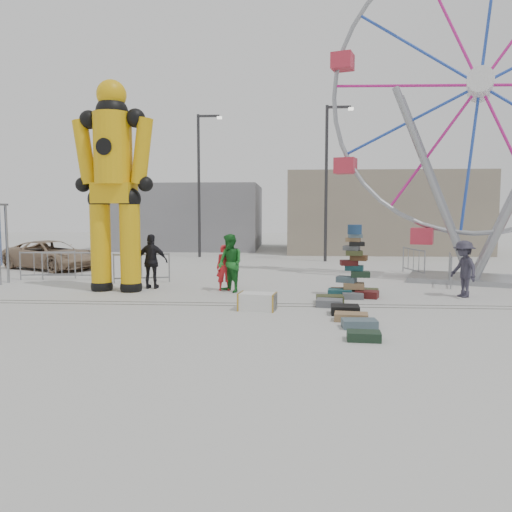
# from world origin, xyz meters

# --- Properties ---
(ground) EXTENTS (90.00, 90.00, 0.00)m
(ground) POSITION_xyz_m (0.00, 0.00, 0.00)
(ground) COLOR #9E9E99
(ground) RESTS_ON ground
(track_line_near) EXTENTS (40.00, 0.04, 0.01)m
(track_line_near) POSITION_xyz_m (0.00, 0.60, 0.00)
(track_line_near) COLOR #47443F
(track_line_near) RESTS_ON ground
(track_line_far) EXTENTS (40.00, 0.04, 0.01)m
(track_line_far) POSITION_xyz_m (0.00, 1.00, 0.00)
(track_line_far) COLOR #47443F
(track_line_far) RESTS_ON ground
(building_right) EXTENTS (12.00, 8.00, 5.00)m
(building_right) POSITION_xyz_m (7.00, 20.00, 2.50)
(building_right) COLOR gray
(building_right) RESTS_ON ground
(building_left) EXTENTS (10.00, 8.00, 4.40)m
(building_left) POSITION_xyz_m (-6.00, 22.00, 2.20)
(building_left) COLOR gray
(building_left) RESTS_ON ground
(lamp_post_right) EXTENTS (1.41, 0.25, 8.00)m
(lamp_post_right) POSITION_xyz_m (3.09, 13.00, 4.48)
(lamp_post_right) COLOR #2D2D30
(lamp_post_right) RESTS_ON ground
(lamp_post_left) EXTENTS (1.41, 0.25, 8.00)m
(lamp_post_left) POSITION_xyz_m (-3.91, 15.00, 4.48)
(lamp_post_left) COLOR #2D2D30
(lamp_post_left) RESTS_ON ground
(suitcase_tower) EXTENTS (1.66, 1.39, 2.24)m
(suitcase_tower) POSITION_xyz_m (3.09, 2.39, 0.63)
(suitcase_tower) COLOR #1B4D52
(suitcase_tower) RESTS_ON ground
(crash_test_dummy) EXTENTS (2.82, 1.24, 7.07)m
(crash_test_dummy) POSITION_xyz_m (-4.64, 2.93, 3.72)
(crash_test_dummy) COLOR black
(crash_test_dummy) RESTS_ON ground
(ferris_wheel) EXTENTS (10.46, 4.04, 12.77)m
(ferris_wheel) POSITION_xyz_m (8.00, 5.99, 6.29)
(ferris_wheel) COLOR gray
(ferris_wheel) RESTS_ON ground
(steamer_trunk) EXTENTS (1.06, 0.72, 0.46)m
(steamer_trunk) POSITION_xyz_m (0.23, 0.04, 0.23)
(steamer_trunk) COLOR silver
(steamer_trunk) RESTS_ON ground
(row_case_0) EXTENTS (0.78, 0.50, 0.21)m
(row_case_0) POSITION_xyz_m (2.27, 1.30, 0.10)
(row_case_0) COLOR #3C4221
(row_case_0) RESTS_ON ground
(row_case_1) EXTENTS (0.79, 0.65, 0.20)m
(row_case_1) POSITION_xyz_m (2.21, 0.68, 0.10)
(row_case_1) COLOR slate
(row_case_1) RESTS_ON ground
(row_case_2) EXTENTS (0.75, 0.62, 0.23)m
(row_case_2) POSITION_xyz_m (2.53, -0.35, 0.12)
(row_case_2) COLOR black
(row_case_2) RESTS_ON ground
(row_case_3) EXTENTS (0.86, 0.57, 0.20)m
(row_case_3) POSITION_xyz_m (2.59, -1.12, 0.10)
(row_case_3) COLOR #98744D
(row_case_3) RESTS_ON ground
(row_case_4) EXTENTS (0.81, 0.50, 0.20)m
(row_case_4) POSITION_xyz_m (2.68, -1.84, 0.10)
(row_case_4) COLOR #4D636E
(row_case_4) RESTS_ON ground
(row_case_5) EXTENTS (0.72, 0.49, 0.19)m
(row_case_5) POSITION_xyz_m (2.62, -2.95, 0.10)
(row_case_5) COLOR #1B3121
(row_case_5) RESTS_ON ground
(barricade_dummy_a) EXTENTS (1.95, 0.63, 1.10)m
(barricade_dummy_a) POSITION_xyz_m (-8.26, 5.52, 0.55)
(barricade_dummy_a) COLOR gray
(barricade_dummy_a) RESTS_ON ground
(barricade_dummy_b) EXTENTS (2.00, 0.29, 1.10)m
(barricade_dummy_b) POSITION_xyz_m (-7.37, 5.38, 0.55)
(barricade_dummy_b) COLOR gray
(barricade_dummy_b) RESTS_ON ground
(barricade_dummy_c) EXTENTS (1.97, 0.55, 1.10)m
(barricade_dummy_c) POSITION_xyz_m (-4.34, 4.82, 0.55)
(barricade_dummy_c) COLOR gray
(barricade_dummy_c) RESTS_ON ground
(barricade_wheel_front) EXTENTS (0.64, 1.95, 1.10)m
(barricade_wheel_front) POSITION_xyz_m (6.86, 4.99, 0.55)
(barricade_wheel_front) COLOR gray
(barricade_wheel_front) RESTS_ON ground
(barricade_wheel_back) EXTENTS (0.49, 1.98, 1.10)m
(barricade_wheel_back) POSITION_xyz_m (6.27, 7.88, 0.55)
(barricade_wheel_back) COLOR gray
(barricade_wheel_back) RESTS_ON ground
(pedestrian_red) EXTENTS (0.60, 0.44, 1.53)m
(pedestrian_red) POSITION_xyz_m (-1.06, 3.28, 0.76)
(pedestrian_red) COLOR red
(pedestrian_red) RESTS_ON ground
(pedestrian_green) EXTENTS (1.15, 1.17, 1.91)m
(pedestrian_green) POSITION_xyz_m (-0.84, 2.96, 0.95)
(pedestrian_green) COLOR #1B6C23
(pedestrian_green) RESTS_ON ground
(pedestrian_black) EXTENTS (1.10, 0.48, 1.87)m
(pedestrian_black) POSITION_xyz_m (-3.59, 3.51, 0.93)
(pedestrian_black) COLOR black
(pedestrian_black) RESTS_ON ground
(pedestrian_grey) EXTENTS (0.94, 1.27, 1.75)m
(pedestrian_grey) POSITION_xyz_m (6.45, 2.47, 0.88)
(pedestrian_grey) COLOR #2B2836
(pedestrian_grey) RESTS_ON ground
(parked_suv) EXTENTS (5.12, 3.95, 1.29)m
(parked_suv) POSITION_xyz_m (-9.71, 8.77, 0.65)
(parked_suv) COLOR #957B60
(parked_suv) RESTS_ON ground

